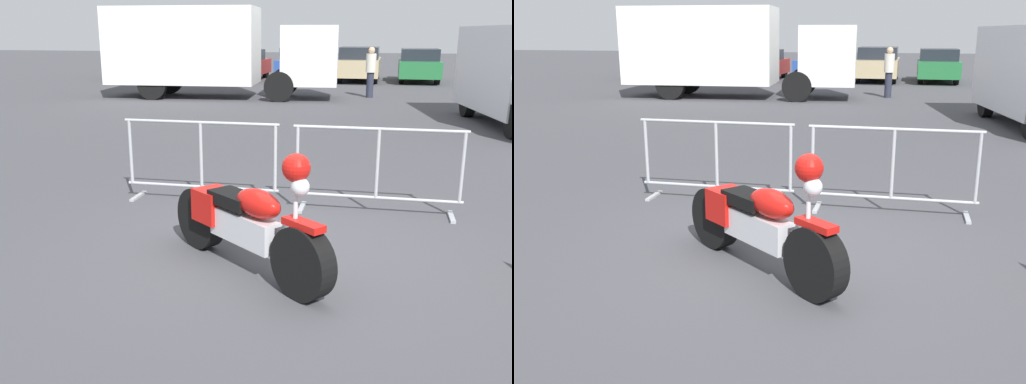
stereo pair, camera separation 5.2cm
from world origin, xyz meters
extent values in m
plane|color=#424247|center=(0.00, 0.00, 0.00)|extent=(120.00, 120.00, 0.00)
cylinder|color=black|center=(0.33, -0.84, 0.32)|extent=(0.61, 0.53, 0.63)
cylinder|color=black|center=(-0.87, 0.11, 0.32)|extent=(0.61, 0.53, 0.63)
cube|color=silver|center=(-0.27, -0.37, 0.42)|extent=(0.80, 0.70, 0.28)
ellipsoid|color=red|center=(-0.13, -0.48, 0.69)|extent=(0.59, 0.54, 0.26)
cube|color=black|center=(-0.41, -0.26, 0.65)|extent=(0.58, 0.54, 0.12)
cube|color=red|center=(-0.67, -0.05, 0.51)|extent=(0.48, 0.47, 0.32)
cube|color=red|center=(0.33, -0.84, 0.65)|extent=(0.40, 0.35, 0.06)
cylinder|color=silver|center=(0.25, -0.78, 0.79)|extent=(0.06, 0.06, 0.45)
sphere|color=silver|center=(0.29, -0.81, 0.96)|extent=(0.16, 0.16, 0.16)
sphere|color=red|center=(0.25, -0.78, 1.11)|extent=(0.24, 0.24, 0.24)
cylinder|color=#9EA0A5|center=(-1.39, 1.68, 1.05)|extent=(2.06, 0.07, 0.04)
cylinder|color=#9EA0A5|center=(-1.39, 1.68, 0.20)|extent=(2.06, 0.07, 0.04)
cylinder|color=#9EA0A5|center=(-2.37, 1.67, 0.62)|extent=(0.04, 0.04, 0.85)
cylinder|color=#9EA0A5|center=(-1.39, 1.68, 0.62)|extent=(0.04, 0.04, 0.85)
cylinder|color=#9EA0A5|center=(-0.41, 1.70, 0.62)|extent=(0.04, 0.04, 0.85)
cube|color=#9EA0A5|center=(-2.30, 1.67, 0.01)|extent=(0.07, 0.44, 0.03)
cube|color=#9EA0A5|center=(-0.48, 1.70, 0.01)|extent=(0.07, 0.44, 0.03)
cylinder|color=#9EA0A5|center=(0.85, 1.68, 1.05)|extent=(2.06, 0.07, 0.04)
cylinder|color=#9EA0A5|center=(0.85, 1.68, 0.20)|extent=(2.06, 0.07, 0.04)
cylinder|color=#9EA0A5|center=(-0.13, 1.67, 0.62)|extent=(0.04, 0.04, 0.85)
cylinder|color=#9EA0A5|center=(0.85, 1.68, 0.62)|extent=(0.04, 0.04, 0.85)
cylinder|color=#9EA0A5|center=(1.83, 1.70, 0.62)|extent=(0.04, 0.04, 0.85)
cube|color=#9EA0A5|center=(-0.06, 1.67, 0.01)|extent=(0.07, 0.44, 0.03)
cube|color=#9EA0A5|center=(1.76, 1.70, 0.01)|extent=(0.07, 0.44, 0.03)
cube|color=white|center=(-6.00, 13.66, 1.73)|extent=(5.18, 2.72, 2.50)
cube|color=silver|center=(-1.72, 14.03, 1.43)|extent=(1.98, 2.33, 1.90)
cylinder|color=black|center=(-2.73, 14.91, 0.48)|extent=(0.98, 0.36, 0.96)
cylinder|color=black|center=(-2.56, 12.99, 0.48)|extent=(0.98, 0.36, 0.96)
cylinder|color=black|center=(-6.93, 14.55, 0.48)|extent=(0.98, 0.36, 0.96)
cylinder|color=black|center=(-6.77, 12.63, 0.48)|extent=(0.98, 0.36, 0.96)
cylinder|color=black|center=(2.94, 10.80, 0.36)|extent=(0.36, 0.75, 0.72)
cube|color=black|center=(-11.10, 21.28, 0.57)|extent=(1.65, 4.03, 0.65)
cube|color=#1E232B|center=(-11.10, 21.14, 1.13)|extent=(1.51, 2.06, 0.47)
cylinder|color=black|center=(-11.79, 22.57, 0.30)|extent=(0.21, 0.60, 0.60)
cylinder|color=black|center=(-10.41, 22.57, 0.30)|extent=(0.21, 0.60, 0.60)
cylinder|color=black|center=(-11.78, 19.99, 0.30)|extent=(0.21, 0.60, 0.60)
cylinder|color=black|center=(-10.41, 20.00, 0.30)|extent=(0.21, 0.60, 0.60)
cube|color=maroon|center=(-8.46, 21.59, 0.62)|extent=(1.79, 4.38, 0.71)
cube|color=#1E232B|center=(-8.46, 21.44, 1.23)|extent=(1.65, 2.24, 0.51)
cylinder|color=black|center=(-9.21, 22.99, 0.33)|extent=(0.23, 0.65, 0.65)
cylinder|color=black|center=(-7.72, 22.99, 0.33)|extent=(0.23, 0.65, 0.65)
cylinder|color=black|center=(-9.20, 20.19, 0.33)|extent=(0.23, 0.65, 0.65)
cylinder|color=black|center=(-7.71, 20.19, 0.33)|extent=(0.23, 0.65, 0.65)
cube|color=#B21E19|center=(-5.82, 21.43, 0.58)|extent=(1.68, 4.10, 0.67)
cube|color=#1E232B|center=(-5.82, 21.29, 1.15)|extent=(1.54, 2.10, 0.48)
cylinder|color=black|center=(-6.52, 22.74, 0.30)|extent=(0.21, 0.61, 0.61)
cylinder|color=black|center=(-5.13, 22.74, 0.30)|extent=(0.21, 0.61, 0.61)
cylinder|color=black|center=(-6.52, 20.12, 0.30)|extent=(0.21, 0.61, 0.61)
cylinder|color=black|center=(-5.12, 20.12, 0.30)|extent=(0.21, 0.61, 0.61)
cube|color=#284799|center=(-3.18, 21.72, 0.63)|extent=(1.81, 4.42, 0.72)
cube|color=#1E232B|center=(-3.18, 21.57, 1.24)|extent=(1.66, 2.26, 0.51)
cylinder|color=black|center=(-3.94, 23.13, 0.33)|extent=(0.23, 0.66, 0.66)
cylinder|color=black|center=(-2.43, 23.13, 0.33)|extent=(0.23, 0.66, 0.66)
cylinder|color=black|center=(-3.93, 20.31, 0.33)|extent=(0.23, 0.66, 0.66)
cylinder|color=black|center=(-2.42, 20.31, 0.33)|extent=(0.23, 0.66, 0.66)
cube|color=tan|center=(-0.54, 21.87, 0.64)|extent=(1.84, 4.50, 0.73)
cube|color=#1E232B|center=(-0.54, 21.71, 1.27)|extent=(1.69, 2.31, 0.52)
cylinder|color=black|center=(-1.32, 23.31, 0.33)|extent=(0.23, 0.67, 0.67)
cylinder|color=black|center=(0.22, 23.31, 0.33)|extent=(0.23, 0.67, 0.67)
cylinder|color=black|center=(-1.31, 20.43, 0.33)|extent=(0.23, 0.67, 0.67)
cylinder|color=black|center=(0.23, 20.43, 0.33)|extent=(0.23, 0.67, 0.67)
cube|color=#236B38|center=(2.10, 22.04, 0.61)|extent=(1.77, 4.32, 0.70)
cube|color=#1E232B|center=(2.10, 21.89, 1.21)|extent=(1.62, 2.21, 0.50)
cylinder|color=black|center=(1.35, 23.42, 0.32)|extent=(0.22, 0.64, 0.64)
cylinder|color=black|center=(2.83, 23.42, 0.32)|extent=(0.22, 0.64, 0.64)
cylinder|color=black|center=(1.36, 20.66, 0.32)|extent=(0.22, 0.64, 0.64)
cylinder|color=black|center=(2.84, 20.66, 0.32)|extent=(0.22, 0.64, 0.64)
cylinder|color=#262838|center=(0.23, 14.92, 0.42)|extent=(0.27, 0.27, 0.85)
cylinder|color=beige|center=(0.23, 14.92, 1.16)|extent=(0.38, 0.38, 0.62)
sphere|color=tan|center=(0.23, 14.92, 1.58)|extent=(0.22, 0.22, 0.22)
camera|label=1|loc=(0.96, -5.19, 2.16)|focal=40.00mm
camera|label=2|loc=(1.01, -5.18, 2.16)|focal=40.00mm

